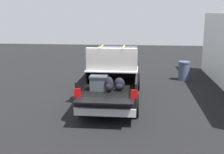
% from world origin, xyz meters
% --- Properties ---
extents(ground_plane, '(40.00, 40.00, 0.00)m').
position_xyz_m(ground_plane, '(0.00, 0.00, 0.00)').
color(ground_plane, black).
extents(pickup_truck, '(6.05, 2.06, 2.23)m').
position_xyz_m(pickup_truck, '(0.39, 0.00, 0.97)').
color(pickup_truck, black).
rests_on(pickup_truck, ground_plane).
extents(trash_can, '(0.60, 0.60, 0.98)m').
position_xyz_m(trash_can, '(3.92, -3.30, 0.50)').
color(trash_can, '#3F4C66').
rests_on(trash_can, ground_plane).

